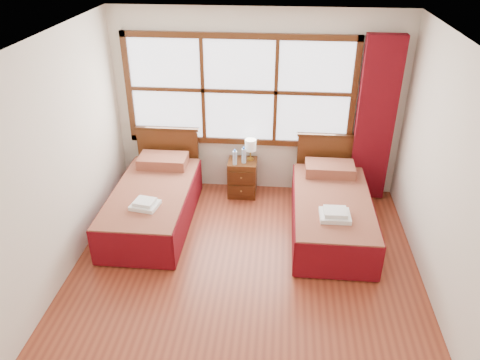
{
  "coord_description": "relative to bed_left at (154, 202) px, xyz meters",
  "views": [
    {
      "loc": [
        0.33,
        -3.92,
        3.54
      ],
      "look_at": [
        -0.1,
        0.7,
        0.95
      ],
      "focal_mm": 35.0,
      "sensor_mm": 36.0,
      "label": 1
    }
  ],
  "objects": [
    {
      "name": "towels_right",
      "position": [
        2.3,
        -0.49,
        0.26
      ],
      "size": [
        0.36,
        0.31,
        0.1
      ],
      "rotation": [
        0.0,
        0.0,
        0.02
      ],
      "color": "white",
      "rests_on": "bed_right"
    },
    {
      "name": "wall_right",
      "position": [
        3.29,
        -1.2,
        1.01
      ],
      "size": [
        0.0,
        4.5,
        4.5
      ],
      "primitive_type": "plane",
      "rotation": [
        1.57,
        0.0,
        -1.57
      ],
      "color": "silver",
      "rests_on": "floor"
    },
    {
      "name": "bed_left",
      "position": [
        0.0,
        0.0,
        0.0
      ],
      "size": [
        0.99,
        2.01,
        0.95
      ],
      "color": "#3E200D",
      "rests_on": "floor"
    },
    {
      "name": "window",
      "position": [
        1.04,
        1.01,
        1.21
      ],
      "size": [
        3.16,
        0.06,
        1.56
      ],
      "color": "white",
      "rests_on": "wall_back"
    },
    {
      "name": "bed_right",
      "position": [
        2.32,
        0.0,
        -0.0
      ],
      "size": [
        0.98,
        2.0,
        0.94
      ],
      "color": "#3E200D",
      "rests_on": "floor"
    },
    {
      "name": "towels_left",
      "position": [
        0.04,
        -0.47,
        0.26
      ],
      "size": [
        0.36,
        0.33,
        0.09
      ],
      "rotation": [
        0.0,
        0.0,
        -0.18
      ],
      "color": "white",
      "rests_on": "bed_left"
    },
    {
      "name": "bottle_near",
      "position": [
        1.01,
        0.69,
        0.35
      ],
      "size": [
        0.06,
        0.06,
        0.23
      ],
      "color": "silver",
      "rests_on": "nightstand"
    },
    {
      "name": "wall_back",
      "position": [
        1.29,
        1.05,
        1.01
      ],
      "size": [
        4.0,
        0.0,
        4.0
      ],
      "primitive_type": "plane",
      "rotation": [
        1.57,
        0.0,
        0.0
      ],
      "color": "silver",
      "rests_on": "floor"
    },
    {
      "name": "wall_left",
      "position": [
        -0.71,
        -1.2,
        1.01
      ],
      "size": [
        0.0,
        4.5,
        4.5
      ],
      "primitive_type": "plane",
      "rotation": [
        1.57,
        0.0,
        1.57
      ],
      "color": "silver",
      "rests_on": "floor"
    },
    {
      "name": "lamp",
      "position": [
        1.21,
        0.86,
        0.47
      ],
      "size": [
        0.16,
        0.16,
        0.31
      ],
      "color": "gold",
      "rests_on": "nightstand"
    },
    {
      "name": "floor",
      "position": [
        1.29,
        -1.2,
        -0.29
      ],
      "size": [
        4.5,
        4.5,
        0.0
      ],
      "primitive_type": "plane",
      "color": "brown",
      "rests_on": "ground"
    },
    {
      "name": "ceiling",
      "position": [
        1.29,
        -1.2,
        2.31
      ],
      "size": [
        4.5,
        4.5,
        0.0
      ],
      "primitive_type": "plane",
      "rotation": [
        3.14,
        0.0,
        0.0
      ],
      "color": "white",
      "rests_on": "wall_back"
    },
    {
      "name": "bottle_far",
      "position": [
        1.13,
        0.75,
        0.36
      ],
      "size": [
        0.06,
        0.06,
        0.24
      ],
      "color": "silver",
      "rests_on": "nightstand"
    },
    {
      "name": "nightstand",
      "position": [
        1.11,
        0.8,
        -0.02
      ],
      "size": [
        0.41,
        0.4,
        0.54
      ],
      "color": "#4C2710",
      "rests_on": "floor"
    },
    {
      "name": "curtain",
      "position": [
        2.89,
        0.91,
        0.88
      ],
      "size": [
        0.5,
        0.16,
        2.3
      ],
      "primitive_type": "cube",
      "color": "maroon",
      "rests_on": "wall_back"
    }
  ]
}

